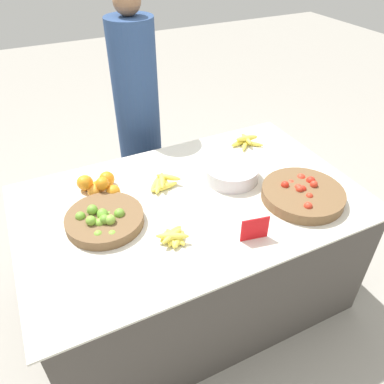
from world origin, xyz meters
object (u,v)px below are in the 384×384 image
price_sign (255,229)px  vendor_person (139,126)px  metal_bowl (231,172)px  lime_bowl (104,219)px  tomato_basket (303,194)px

price_sign → vendor_person: (-0.10, 1.28, -0.06)m
vendor_person → price_sign: bearing=-85.5°
price_sign → vendor_person: bearing=105.3°
metal_bowl → price_sign: (-0.15, -0.46, 0.02)m
metal_bowl → vendor_person: vendor_person is taller
vendor_person → lime_bowl: bearing=-118.5°
lime_bowl → vendor_person: bearing=61.5°
tomato_basket → metal_bowl: size_ratio=1.38×
vendor_person → metal_bowl: bearing=-73.0°
lime_bowl → vendor_person: (0.48, 0.88, -0.03)m
lime_bowl → metal_bowl: (0.73, 0.07, 0.01)m
price_sign → tomato_basket: bearing=30.4°
lime_bowl → metal_bowl: lime_bowl is taller
metal_bowl → price_sign: price_sign is taller
metal_bowl → vendor_person: 0.86m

